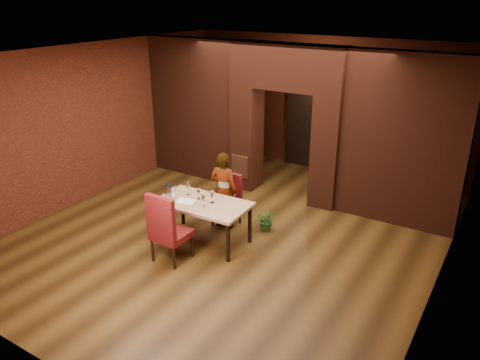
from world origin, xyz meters
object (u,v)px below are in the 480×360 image
at_px(person_seated, 224,190).
at_px(potted_plant, 267,220).
at_px(wine_glass_c, 204,201).
at_px(wine_bucket, 171,192).
at_px(water_bottle, 188,188).
at_px(wine_glass_b, 212,197).
at_px(wine_glass_a, 199,194).
at_px(dining_table, 203,222).
at_px(chair_far, 226,201).
at_px(chair_near, 171,226).

xyz_separation_m(person_seated, potted_plant, (0.77, 0.27, -0.52)).
bearing_deg(wine_glass_c, wine_bucket, -179.04).
bearing_deg(water_bottle, wine_glass_b, -5.78).
height_order(person_seated, wine_bucket, person_seated).
bearing_deg(person_seated, wine_glass_a, 71.23).
height_order(wine_glass_b, wine_glass_c, wine_glass_c).
bearing_deg(dining_table, chair_far, 88.56).
height_order(dining_table, wine_glass_b, wine_glass_b).
height_order(person_seated, water_bottle, person_seated).
relative_size(person_seated, wine_glass_b, 7.08).
height_order(chair_far, wine_glass_a, chair_far).
bearing_deg(dining_table, wine_glass_c, -51.02).
height_order(chair_near, person_seated, person_seated).
bearing_deg(water_bottle, wine_glass_a, -11.92).
xyz_separation_m(person_seated, wine_glass_c, (0.12, -0.79, 0.13)).
distance_m(person_seated, potted_plant, 0.97).
relative_size(wine_glass_b, water_bottle, 0.76).
xyz_separation_m(wine_glass_c, water_bottle, (-0.52, 0.26, 0.03)).
bearing_deg(wine_bucket, wine_glass_a, 26.16).
xyz_separation_m(chair_far, wine_glass_c, (0.12, -0.87, 0.37)).
height_order(wine_glass_a, wine_glass_c, wine_glass_c).
xyz_separation_m(wine_glass_a, wine_bucket, (-0.45, -0.22, 0.03)).
bearing_deg(wine_glass_b, person_seated, 104.67).
xyz_separation_m(wine_glass_c, wine_bucket, (-0.70, -0.01, 0.01)).
relative_size(dining_table, chair_near, 1.33).
bearing_deg(person_seated, dining_table, 85.02).
relative_size(dining_table, wine_glass_c, 7.38).
distance_m(wine_glass_b, potted_plant, 1.24).
bearing_deg(person_seated, potted_plant, -166.49).
relative_size(chair_far, person_seated, 0.67).
bearing_deg(person_seated, chair_far, -97.08).
bearing_deg(wine_bucket, chair_far, 56.60).
bearing_deg(wine_glass_c, dining_table, 131.26).
height_order(chair_near, wine_glass_b, chair_near).
xyz_separation_m(chair_near, water_bottle, (-0.32, 0.89, 0.29)).
bearing_deg(dining_table, wine_glass_b, 27.34).
xyz_separation_m(wine_glass_b, wine_glass_c, (-0.03, -0.21, 0.01)).
relative_size(chair_near, potted_plant, 2.85).
xyz_separation_m(person_seated, wine_bucket, (-0.58, -0.81, 0.14)).
bearing_deg(wine_glass_a, wine_bucket, -153.84).
xyz_separation_m(dining_table, water_bottle, (-0.41, 0.14, 0.51)).
relative_size(wine_glass_a, wine_bucket, 0.78).
bearing_deg(dining_table, water_bottle, 159.40).
height_order(wine_glass_c, water_bottle, water_bottle).
height_order(dining_table, chair_far, chair_far).
height_order(dining_table, water_bottle, water_bottle).
distance_m(dining_table, wine_glass_a, 0.50).
distance_m(dining_table, wine_glass_c, 0.52).
relative_size(dining_table, potted_plant, 3.81).
bearing_deg(chair_near, wine_bucket, -49.89).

